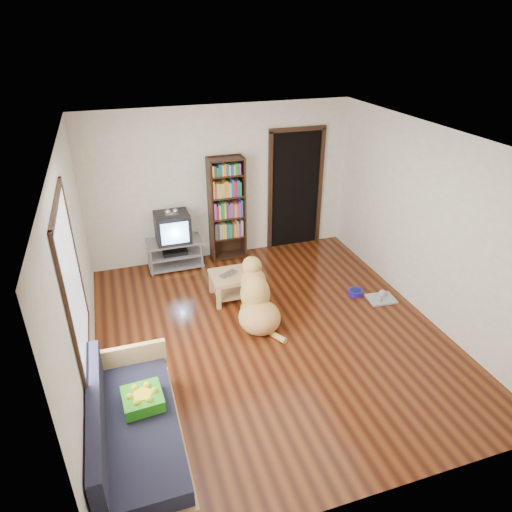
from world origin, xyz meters
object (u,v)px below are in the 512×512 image
object	(u,v)px
tv_stand	(175,253)
coffee_table	(230,282)
sofa	(134,433)
green_cushion	(143,399)
dog_bowl	(356,292)
crt_tv	(172,227)
grey_rag	(381,299)
dog	(257,301)
laptop	(230,275)
bookshelf	(227,204)

from	to	relation	value
tv_stand	coffee_table	distance (m)	1.37
tv_stand	coffee_table	size ratio (longest dim) A/B	1.64
sofa	green_cushion	bearing A→B (deg)	57.30
dog_bowl	crt_tv	world-z (taller)	crt_tv
grey_rag	sofa	distance (m)	4.11
tv_stand	crt_tv	xyz separation A→B (m)	(0.00, 0.02, 0.47)
tv_stand	dog	distance (m)	2.09
crt_tv	coffee_table	bearing A→B (deg)	-63.11
dog_bowl	crt_tv	distance (m)	3.12
grey_rag	coffee_table	distance (m)	2.30
laptop	dog	world-z (taller)	dog
green_cushion	dog_bowl	world-z (taller)	green_cushion
tv_stand	coffee_table	world-z (taller)	tv_stand
bookshelf	dog	distance (m)	2.13
bookshelf	coffee_table	size ratio (longest dim) A/B	3.27
green_cushion	crt_tv	xyz separation A→B (m)	(0.85, 3.46, 0.26)
dog_bowl	tv_stand	distance (m)	3.04
grey_rag	sofa	world-z (taller)	sofa
grey_rag	laptop	bearing A→B (deg)	160.99
dog_bowl	dog	xyz separation A→B (m)	(-1.66, -0.19, 0.30)
green_cushion	coffee_table	xyz separation A→B (m)	(1.48, 2.22, -0.20)
laptop	sofa	world-z (taller)	sofa
green_cushion	coffee_table	distance (m)	2.68
coffee_table	dog	bearing A→B (deg)	-75.03
laptop	grey_rag	size ratio (longest dim) A/B	0.72
grey_rag	coffee_table	xyz separation A→B (m)	(-2.15, 0.77, 0.27)
green_cushion	tv_stand	bearing A→B (deg)	72.17
laptop	bookshelf	xyz separation A→B (m)	(0.32, 1.34, 0.59)
laptop	grey_rag	world-z (taller)	laptop
bookshelf	sofa	world-z (taller)	bookshelf
green_cushion	bookshelf	distance (m)	4.00
bookshelf	laptop	bearing A→B (deg)	-103.52
dog_bowl	dog	distance (m)	1.70
laptop	grey_rag	xyz separation A→B (m)	(2.15, -0.74, -0.40)
bookshelf	sofa	xyz separation A→B (m)	(-1.92, -3.72, -0.74)
crt_tv	dog	world-z (taller)	crt_tv
crt_tv	dog	size ratio (longest dim) A/B	0.52
crt_tv	coffee_table	distance (m)	1.46
laptop	coffee_table	bearing A→B (deg)	60.02
crt_tv	bookshelf	distance (m)	0.99
green_cushion	dog_bowl	size ratio (longest dim) A/B	1.72
sofa	grey_rag	bearing A→B (deg)	23.64
dog_bowl	crt_tv	size ratio (longest dim) A/B	0.38
coffee_table	sofa	bearing A→B (deg)	-123.56
coffee_table	grey_rag	bearing A→B (deg)	-19.72
coffee_table	green_cushion	bearing A→B (deg)	-123.63
dog_bowl	coffee_table	distance (m)	1.94
laptop	sofa	xyz separation A→B (m)	(-1.60, -2.38, -0.15)
dog_bowl	grey_rag	xyz separation A→B (m)	(0.30, -0.25, -0.03)
grey_rag	tv_stand	bearing A→B (deg)	144.44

